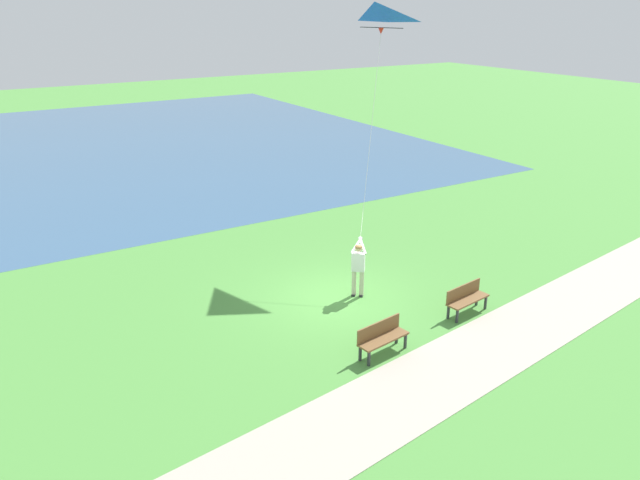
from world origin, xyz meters
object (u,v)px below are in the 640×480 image
person_kite_flyer (358,265)px  flying_kite (375,20)px  park_bench_far_walkway (382,336)px  park_bench_near_walkway (466,297)px

person_kite_flyer → flying_kite: 8.27m
person_kite_flyer → park_bench_far_walkway: bearing=155.5°
person_kite_flyer → park_bench_near_walkway: size_ratio=1.18×
flying_kite → park_bench_near_walkway: bearing=172.5°
person_kite_flyer → flying_kite: bearing=-39.9°
flying_kite → person_kite_flyer: bearing=140.1°
park_bench_far_walkway → flying_kite: bearing=-33.2°
person_kite_flyer → park_bench_far_walkway: size_ratio=1.18×
park_bench_near_walkway → park_bench_far_walkway: size_ratio=1.00×
person_kite_flyer → park_bench_far_walkway: (-3.11, 1.42, -0.54)m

